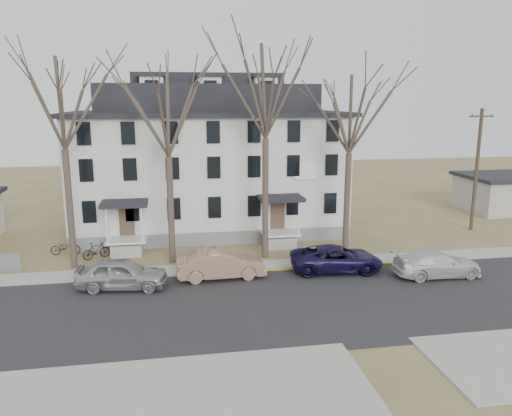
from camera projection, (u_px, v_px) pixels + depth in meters
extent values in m
plane|color=olive|center=(283.00, 323.00, 23.20)|extent=(120.00, 120.00, 0.00)
cube|color=#27272A|center=(274.00, 306.00, 25.13)|extent=(120.00, 10.00, 0.04)
cube|color=#A09F97|center=(255.00, 267.00, 30.91)|extent=(120.00, 2.00, 0.08)
cube|color=#A09F97|center=(87.00, 403.00, 17.08)|extent=(20.00, 5.00, 0.08)
cube|color=gold|center=(337.00, 267.00, 30.86)|extent=(14.00, 0.25, 0.06)
cube|color=slate|center=(210.00, 222.00, 40.10)|extent=(20.00, 10.00, 1.00)
cube|color=silver|center=(208.00, 166.00, 39.14)|extent=(20.00, 10.00, 8.00)
cube|color=black|center=(207.00, 113.00, 38.26)|extent=(20.80, 10.80, 0.30)
cube|color=black|center=(207.00, 98.00, 38.01)|extent=(16.00, 7.00, 2.00)
cube|color=black|center=(207.00, 79.00, 37.71)|extent=(11.00, 4.50, 0.80)
cube|color=white|center=(127.00, 240.00, 33.27)|extent=(2.60, 2.00, 0.16)
cube|color=white|center=(280.00, 233.00, 34.99)|extent=(2.60, 2.00, 0.16)
cube|color=white|center=(306.00, 171.00, 35.27)|extent=(1.60, 0.08, 1.20)
cube|color=#A09F97|center=(508.00, 194.00, 46.41)|extent=(8.00, 6.00, 3.00)
cube|color=black|center=(510.00, 176.00, 46.04)|extent=(8.50, 6.50, 0.30)
cylinder|color=#473B31|center=(70.00, 210.00, 30.06)|extent=(0.40, 0.40, 7.28)
cylinder|color=#473B31|center=(171.00, 211.00, 31.10)|extent=(0.40, 0.40, 6.76)
cylinder|color=#473B31|center=(265.00, 199.00, 31.97)|extent=(0.40, 0.40, 7.80)
cylinder|color=#473B31|center=(347.00, 204.00, 32.98)|extent=(0.40, 0.40, 6.76)
cylinder|color=#3D3023|center=(476.00, 171.00, 38.70)|extent=(0.28, 0.28, 9.50)
cube|color=#3D3023|center=(482.00, 116.00, 37.81)|extent=(2.00, 0.12, 0.12)
imported|color=#A9A9A9|center=(122.00, 274.00, 27.18)|extent=(5.12, 2.59, 1.67)
imported|color=#A3755D|center=(221.00, 264.00, 28.78)|extent=(5.19, 1.97, 1.69)
imported|color=#151038|center=(336.00, 259.00, 29.98)|extent=(5.72, 3.06, 1.53)
imported|color=silver|center=(437.00, 264.00, 29.09)|extent=(5.18, 2.19, 1.49)
imported|color=black|center=(66.00, 248.00, 33.12)|extent=(1.93, 0.69, 1.01)
imported|color=black|center=(96.00, 251.00, 32.26)|extent=(1.85, 1.32, 1.10)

